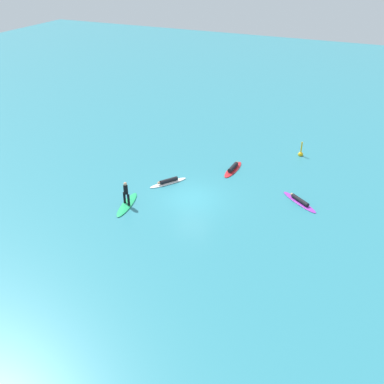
# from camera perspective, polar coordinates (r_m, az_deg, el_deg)

# --- Properties ---
(ground_plane) EXTENTS (120.00, 120.00, 0.00)m
(ground_plane) POSITION_cam_1_polar(r_m,az_deg,el_deg) (30.30, 0.00, -0.81)
(ground_plane) COLOR teal
(ground_plane) RESTS_ON ground
(surfer_on_red_board) EXTENTS (0.88, 3.07, 0.43)m
(surfer_on_red_board) POSITION_cam_1_polar(r_m,az_deg,el_deg) (34.14, 5.47, 3.15)
(surfer_on_red_board) COLOR red
(surfer_on_red_board) RESTS_ON ground_plane
(surfer_on_purple_board) EXTENTS (2.95, 2.41, 0.35)m
(surfer_on_purple_board) POSITION_cam_1_polar(r_m,az_deg,el_deg) (30.67, 14.07, -1.16)
(surfer_on_purple_board) COLOR purple
(surfer_on_purple_board) RESTS_ON ground_plane
(surfer_on_white_board) EXTENTS (2.23, 2.79, 0.38)m
(surfer_on_white_board) POSITION_cam_1_polar(r_m,az_deg,el_deg) (32.15, -3.18, 1.38)
(surfer_on_white_board) COLOR white
(surfer_on_white_board) RESTS_ON ground_plane
(surfer_on_green_board) EXTENTS (1.23, 3.30, 1.79)m
(surfer_on_green_board) POSITION_cam_1_polar(r_m,az_deg,el_deg) (29.66, -8.66, -1.13)
(surfer_on_green_board) COLOR #23B266
(surfer_on_green_board) RESTS_ON ground_plane
(marker_buoy) EXTENTS (0.42, 0.42, 1.34)m
(marker_buoy) POSITION_cam_1_polar(r_m,az_deg,el_deg) (37.47, 14.22, 4.98)
(marker_buoy) COLOR yellow
(marker_buoy) RESTS_ON ground_plane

